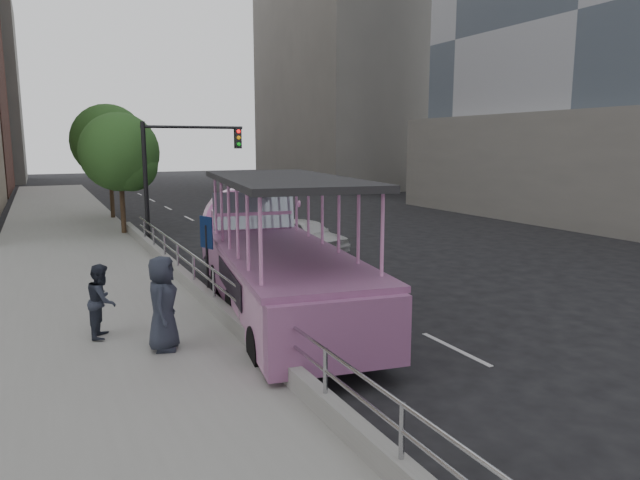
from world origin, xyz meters
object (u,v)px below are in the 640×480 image
at_px(traffic_signal, 175,164).
at_px(street_tree_near, 122,155).
at_px(parking_sign, 207,252).
at_px(pedestrian_far, 163,303).
at_px(duck_boat, 270,260).
at_px(pedestrian_mid, 102,301).
at_px(street_tree_far, 111,144).
at_px(car, 306,235).

height_order(traffic_signal, street_tree_near, street_tree_near).
xyz_separation_m(parking_sign, street_tree_near, (-0.30, 12.93, 2.22)).
bearing_deg(pedestrian_far, duck_boat, -30.98).
bearing_deg(pedestrian_mid, traffic_signal, -2.76).
height_order(traffic_signal, street_tree_far, street_tree_far).
bearing_deg(pedestrian_far, car, -17.67).
distance_m(pedestrian_mid, traffic_signal, 12.18).
distance_m(car, parking_sign, 8.95).
xyz_separation_m(car, street_tree_near, (-6.20, 6.26, 3.15)).
xyz_separation_m(pedestrian_mid, traffic_signal, (4.03, 11.23, 2.41)).
bearing_deg(parking_sign, street_tree_near, 91.35).
bearing_deg(street_tree_near, duck_boat, -82.10).
distance_m(pedestrian_mid, parking_sign, 3.28).
relative_size(duck_boat, traffic_signal, 2.13).
bearing_deg(pedestrian_far, parking_sign, -8.96).
bearing_deg(car, traffic_signal, 130.72).
distance_m(parking_sign, street_tree_far, 19.12).
bearing_deg(pedestrian_far, street_tree_near, 15.26).
bearing_deg(street_tree_far, pedestrian_far, -94.23).
bearing_deg(car, parking_sign, -149.15).
bearing_deg(street_tree_near, pedestrian_mid, -99.41).
distance_m(traffic_signal, street_tree_far, 9.57).
bearing_deg(street_tree_near, pedestrian_far, -95.09).
distance_m(duck_boat, parking_sign, 1.64).
relative_size(car, street_tree_near, 0.68).
bearing_deg(traffic_signal, parking_sign, -97.75).
height_order(car, street_tree_far, street_tree_far).
distance_m(parking_sign, traffic_signal, 9.77).
xyz_separation_m(car, parking_sign, (-5.89, -6.67, 0.93)).
bearing_deg(traffic_signal, duck_boat, -88.50).
height_order(car, pedestrian_mid, pedestrian_mid).
relative_size(pedestrian_far, street_tree_far, 0.29).
height_order(duck_boat, car, duck_boat).
bearing_deg(duck_boat, parking_sign, 163.65).
relative_size(car, pedestrian_mid, 2.50).
bearing_deg(parking_sign, duck_boat, -16.35).
bearing_deg(pedestrian_far, street_tree_far, 16.12).
xyz_separation_m(duck_boat, street_tree_near, (-1.86, 13.38, 2.49)).
bearing_deg(parking_sign, pedestrian_mid, -147.58).
xyz_separation_m(street_tree_near, street_tree_far, (0.20, 6.00, 0.49)).
bearing_deg(pedestrian_mid, duck_boat, -56.41).
bearing_deg(street_tree_far, parking_sign, -89.68).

